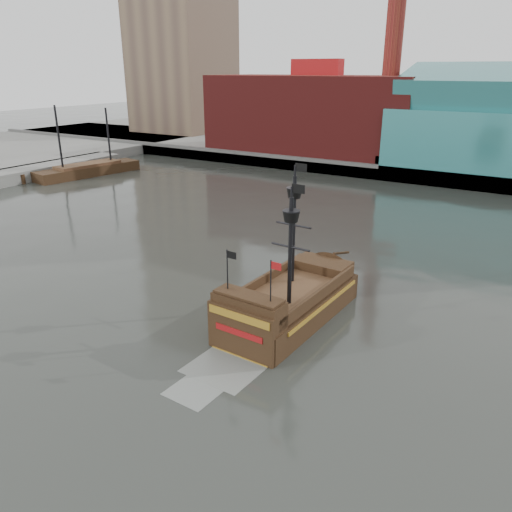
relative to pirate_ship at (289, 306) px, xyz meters
The scene contains 7 objects.
ground 10.34m from the pirate_ship, 125.28° to the right, with size 400.00×400.00×0.00m, color #252722.
promenade_far 83.82m from the pirate_ship, 94.06° to the left, with size 220.00×60.00×2.00m, color slate.
seawall 54.44m from the pirate_ship, 96.26° to the left, with size 220.00×1.00×2.60m, color #4C4C49.
pier 67.49m from the pirate_ship, 161.32° to the left, with size 6.00×40.00×2.00m, color slate.
skyline 79.70m from the pirate_ship, 90.55° to the left, with size 149.00×45.00×62.00m.
pirate_ship is the anchor object (origin of this frame).
docked_vessel 64.70m from the pirate_ship, 152.09° to the left, with size 7.53×19.79×13.15m.
Camera 1 is at (21.79, -22.37, 18.32)m, focal length 35.00 mm.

